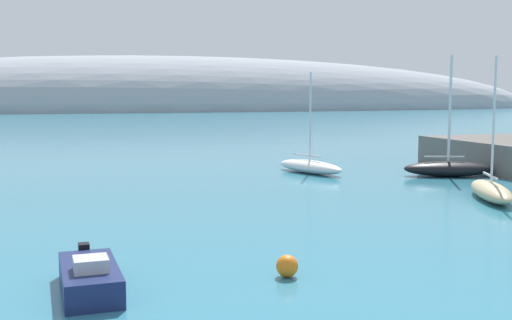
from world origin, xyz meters
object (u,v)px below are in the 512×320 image
object	(u,v)px
sailboat_black_near_shore	(448,168)
mooring_buoy_orange	(287,266)
motorboat_navy_foreground	(90,277)
sailboat_white_mid_mooring	(310,166)
sailboat_sand_outer_mooring	(491,190)

from	to	relation	value
sailboat_black_near_shore	mooring_buoy_orange	world-z (taller)	sailboat_black_near_shore
motorboat_navy_foreground	sailboat_black_near_shore	bearing A→B (deg)	125.20
motorboat_navy_foreground	mooring_buoy_orange	distance (m)	6.28
sailboat_white_mid_mooring	sailboat_sand_outer_mooring	xyz separation A→B (m)	(5.19, -14.19, 0.02)
sailboat_white_mid_mooring	sailboat_sand_outer_mooring	bearing A→B (deg)	1.20
sailboat_sand_outer_mooring	sailboat_black_near_shore	bearing A→B (deg)	-177.20
sailboat_sand_outer_mooring	motorboat_navy_foreground	bearing A→B (deg)	-41.58
sailboat_white_mid_mooring	mooring_buoy_orange	bearing A→B (deg)	-42.79
motorboat_navy_foreground	mooring_buoy_orange	bearing A→B (deg)	85.23
sailboat_sand_outer_mooring	mooring_buoy_orange	bearing A→B (deg)	-32.95
sailboat_black_near_shore	motorboat_navy_foreground	xyz separation A→B (m)	(-26.06, -19.68, -0.16)
sailboat_white_mid_mooring	sailboat_black_near_shore	bearing A→B (deg)	42.72
sailboat_black_near_shore	motorboat_navy_foreground	bearing A→B (deg)	-123.23
sailboat_white_mid_mooring	mooring_buoy_orange	world-z (taller)	sailboat_white_mid_mooring
sailboat_white_mid_mooring	motorboat_navy_foreground	size ratio (longest dim) A/B	1.68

